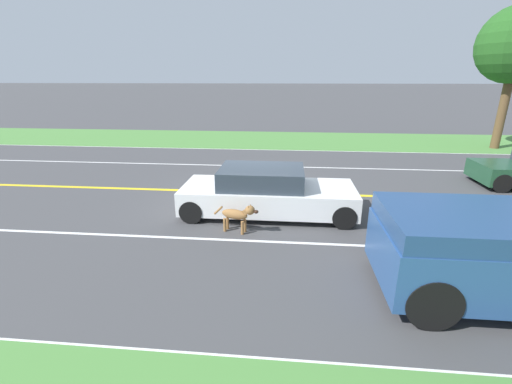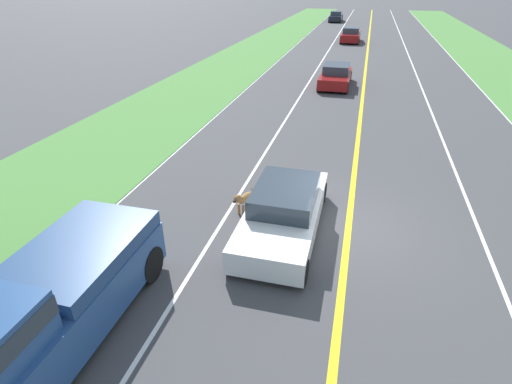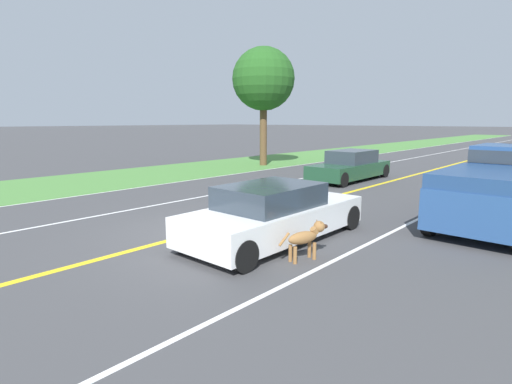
{
  "view_description": "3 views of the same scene",
  "coord_description": "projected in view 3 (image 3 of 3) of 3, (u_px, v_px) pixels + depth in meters",
  "views": [
    {
      "loc": [
        10.6,
        1.1,
        3.61
      ],
      "look_at": [
        2.35,
        0.33,
        0.81
      ],
      "focal_mm": 24.0,
      "sensor_mm": 36.0,
      "label": 1
    },
    {
      "loc": [
        0.12,
        9.64,
        6.22
      ],
      "look_at": [
        2.48,
        0.72,
        1.17
      ],
      "focal_mm": 28.0,
      "sensor_mm": 36.0,
      "label": 2
    },
    {
      "loc": [
        7.3,
        -6.27,
        2.69
      ],
      "look_at": [
        1.62,
        0.08,
        1.16
      ],
      "focal_mm": 28.0,
      "sensor_mm": 36.0,
      "label": 3
    }
  ],
  "objects": [
    {
      "name": "ego_car",
      "position": [
        274.0,
        214.0,
        9.03
      ],
      "size": [
        1.9,
        4.67,
        1.3
      ],
      "color": "white",
      "rests_on": "ground"
    },
    {
      "name": "ground_plane",
      "position": [
        205.0,
        231.0,
        9.87
      ],
      "size": [
        400.0,
        400.0,
        0.0
      ],
      "primitive_type": "plane",
      "color": "#424244"
    },
    {
      "name": "lane_edge_line_left",
      "position": [
        77.0,
        196.0,
        14.46
      ],
      "size": [
        0.14,
        160.0,
        0.01
      ],
      "primitive_type": "cube",
      "color": "white",
      "rests_on": "ground"
    },
    {
      "name": "oncoming_car",
      "position": [
        350.0,
        166.0,
        18.24
      ],
      "size": [
        1.8,
        4.77,
        1.36
      ],
      "rotation": [
        0.0,
        0.0,
        3.14
      ],
      "color": "#1E472D",
      "rests_on": "ground"
    },
    {
      "name": "dog",
      "position": [
        307.0,
        237.0,
        7.76
      ],
      "size": [
        0.46,
        1.16,
        0.76
      ],
      "rotation": [
        0.0,
        0.0,
        -0.29
      ],
      "color": "olive",
      "rests_on": "ground"
    },
    {
      "name": "lane_dash_oncoming",
      "position": [
        129.0,
        210.0,
        12.16
      ],
      "size": [
        0.1,
        160.0,
        0.01
      ],
      "primitive_type": "cube",
      "color": "white",
      "rests_on": "ground"
    },
    {
      "name": "centre_divider_line",
      "position": [
        205.0,
        231.0,
        9.87
      ],
      "size": [
        0.18,
        160.0,
        0.01
      ],
      "primitive_type": "cube",
      "color": "yellow",
      "rests_on": "ground"
    },
    {
      "name": "lane_dash_same_dir",
      "position": [
        327.0,
        264.0,
        7.57
      ],
      "size": [
        0.1,
        160.0,
        0.01
      ],
      "primitive_type": "cube",
      "color": "white",
      "rests_on": "ground"
    },
    {
      "name": "grass_verge_left",
      "position": [
        45.0,
        187.0,
        16.42
      ],
      "size": [
        6.0,
        160.0,
        0.03
      ],
      "primitive_type": "cube",
      "color": "#4C843D",
      "rests_on": "ground"
    },
    {
      "name": "pickup_truck",
      "position": [
        499.0,
        185.0,
        10.46
      ],
      "size": [
        2.04,
        5.41,
        2.0
      ],
      "color": "#284C84",
      "rests_on": "ground"
    },
    {
      "name": "roadside_tree_left_near",
      "position": [
        264.0,
        80.0,
        23.35
      ],
      "size": [
        3.67,
        3.67,
        6.93
      ],
      "color": "brown",
      "rests_on": "ground"
    }
  ]
}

